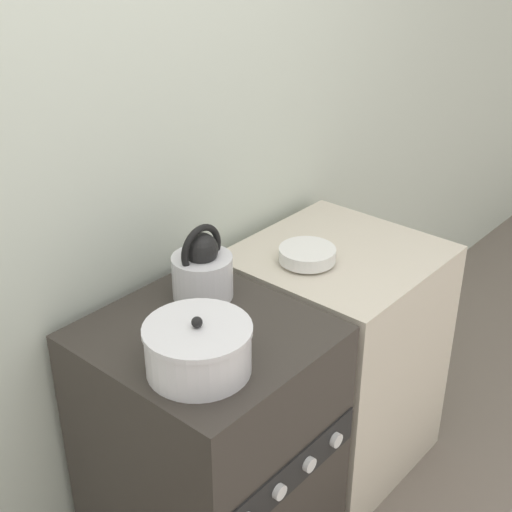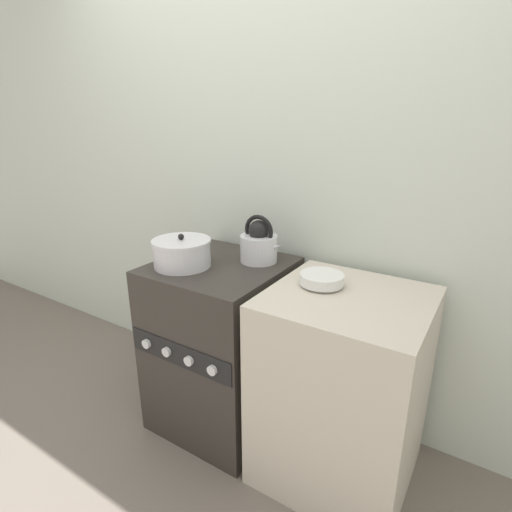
{
  "view_description": "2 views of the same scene",
  "coord_description": "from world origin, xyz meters",
  "px_view_note": "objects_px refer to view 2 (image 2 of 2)",
  "views": [
    {
      "loc": [
        -1.13,
        -0.85,
        1.95
      ],
      "look_at": [
        0.26,
        0.34,
        0.98
      ],
      "focal_mm": 50.0,
      "sensor_mm": 36.0,
      "label": 1
    },
    {
      "loc": [
        1.09,
        -1.1,
        1.52
      ],
      "look_at": [
        0.21,
        0.3,
        0.95
      ],
      "focal_mm": 28.0,
      "sensor_mm": 36.0,
      "label": 2
    }
  ],
  "objects_px": {
    "stove": "(222,344)",
    "cooking_pot": "(182,253)",
    "enamel_bowl": "(322,279)",
    "kettle": "(259,244)"
  },
  "relations": [
    {
      "from": "enamel_bowl",
      "to": "cooking_pot",
      "type": "bearing_deg",
      "value": -167.28
    },
    {
      "from": "stove",
      "to": "enamel_bowl",
      "type": "bearing_deg",
      "value": 3.86
    },
    {
      "from": "kettle",
      "to": "cooking_pot",
      "type": "distance_m",
      "value": 0.36
    },
    {
      "from": "stove",
      "to": "cooking_pot",
      "type": "xyz_separation_m",
      "value": [
        -0.13,
        -0.11,
        0.5
      ]
    },
    {
      "from": "stove",
      "to": "cooking_pot",
      "type": "bearing_deg",
      "value": -140.4
    },
    {
      "from": "kettle",
      "to": "cooking_pot",
      "type": "height_order",
      "value": "kettle"
    },
    {
      "from": "stove",
      "to": "cooking_pot",
      "type": "distance_m",
      "value": 0.53
    },
    {
      "from": "cooking_pot",
      "to": "enamel_bowl",
      "type": "relative_size",
      "value": 1.48
    },
    {
      "from": "stove",
      "to": "enamel_bowl",
      "type": "relative_size",
      "value": 4.72
    },
    {
      "from": "kettle",
      "to": "enamel_bowl",
      "type": "bearing_deg",
      "value": -15.41
    }
  ]
}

